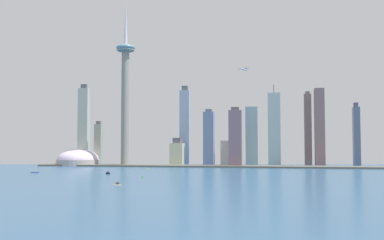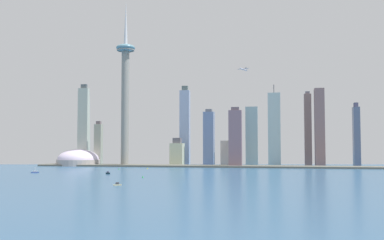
% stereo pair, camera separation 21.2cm
% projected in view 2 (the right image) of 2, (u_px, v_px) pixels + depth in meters
% --- Properties ---
extents(ground_plane, '(6000.00, 6000.00, 0.00)m').
position_uv_depth(ground_plane, '(129.00, 193.00, 398.69)').
color(ground_plane, '#2F587E').
extents(waterfront_pier, '(701.42, 57.43, 3.24)m').
position_uv_depth(waterfront_pier, '(209.00, 166.00, 878.77)').
color(waterfront_pier, '#5C5D53').
rests_on(waterfront_pier, ground).
extents(observation_tower, '(39.48, 39.48, 342.91)m').
position_uv_depth(observation_tower, '(125.00, 85.00, 921.80)').
color(observation_tower, gray).
rests_on(observation_tower, ground).
extents(stadium_dome, '(90.31, 90.31, 43.25)m').
position_uv_depth(stadium_dome, '(78.00, 160.00, 943.92)').
color(stadium_dome, '#ABA3A1').
rests_on(stadium_dome, ground).
extents(skyscraper_0, '(21.77, 24.54, 118.66)m').
position_uv_depth(skyscraper_0, '(209.00, 138.00, 939.24)').
color(skyscraper_0, '#647BA9').
rests_on(skyscraper_0, ground).
extents(skyscraper_1, '(14.48, 14.46, 156.89)m').
position_uv_depth(skyscraper_1, '(308.00, 129.00, 943.47)').
color(skyscraper_1, '#78615E').
rests_on(skyscraper_1, ground).
extents(skyscraper_2, '(18.75, 24.38, 157.59)m').
position_uv_depth(skyscraper_2, '(320.00, 127.00, 900.21)').
color(skyscraper_2, '#796063').
rests_on(skyscraper_2, ground).
extents(skyscraper_3, '(21.40, 16.39, 173.92)m').
position_uv_depth(skyscraper_3, '(185.00, 127.00, 983.94)').
color(skyscraper_3, '#95A7C7').
rests_on(skyscraper_3, ground).
extents(skyscraper_4, '(15.70, 13.48, 95.39)m').
position_uv_depth(skyscraper_4, '(98.00, 144.00, 973.16)').
color(skyscraper_4, gray).
rests_on(skyscraper_4, ground).
extents(skyscraper_5, '(24.74, 16.46, 121.96)m').
position_uv_depth(skyscraper_5, '(252.00, 136.00, 919.26)').
color(skyscraper_5, '#85A7B0').
rests_on(skyscraper_5, ground).
extents(skyscraper_6, '(26.10, 22.03, 172.36)m').
position_uv_depth(skyscraper_6, '(274.00, 129.00, 949.42)').
color(skyscraper_6, '#9DB8BE').
rests_on(skyscraper_6, ground).
extents(skyscraper_7, '(26.92, 27.74, 58.10)m').
position_uv_depth(skyscraper_7, '(177.00, 153.00, 934.03)').
color(skyscraper_7, beige).
rests_on(skyscraper_7, ground).
extents(skyscraper_8, '(18.83, 22.23, 130.26)m').
position_uv_depth(skyscraper_8, '(96.00, 139.00, 1038.56)').
color(skyscraper_8, slate).
rests_on(skyscraper_8, ground).
extents(skyscraper_9, '(12.85, 18.92, 129.53)m').
position_uv_depth(skyscraper_9, '(356.00, 136.00, 907.98)').
color(skyscraper_9, slate).
rests_on(skyscraper_9, ground).
extents(skyscraper_10, '(17.51, 21.17, 52.45)m').
position_uv_depth(skyscraper_10, '(225.00, 153.00, 937.89)').
color(skyscraper_10, '#BEB0A6').
rests_on(skyscraper_10, ground).
extents(skyscraper_11, '(25.29, 15.86, 117.57)m').
position_uv_depth(skyscraper_11, '(235.00, 138.00, 873.80)').
color(skyscraper_11, slate).
rests_on(skyscraper_11, ground).
extents(skyscraper_12, '(22.96, 20.04, 178.96)m').
position_uv_depth(skyscraper_12, '(84.00, 126.00, 996.69)').
color(skyscraper_12, '#ABB3A4').
rests_on(skyscraper_12, ground).
extents(boat_0, '(12.22, 10.42, 9.42)m').
position_uv_depth(boat_0, '(35.00, 172.00, 689.13)').
color(boat_0, navy).
rests_on(boat_0, ground).
extents(boat_1, '(8.99, 5.05, 3.51)m').
position_uv_depth(boat_1, '(117.00, 184.00, 467.96)').
color(boat_1, beige).
rests_on(boat_1, ground).
extents(boat_2, '(6.51, 3.37, 3.98)m').
position_uv_depth(boat_2, '(108.00, 173.00, 656.52)').
color(boat_2, '#10252D').
rests_on(boat_2, ground).
extents(channel_buoy_0, '(1.91, 1.91, 2.69)m').
position_uv_depth(channel_buoy_0, '(147.00, 168.00, 801.56)').
color(channel_buoy_0, yellow).
rests_on(channel_buoy_0, ground).
extents(channel_buoy_1, '(1.46, 1.46, 3.00)m').
position_uv_depth(channel_buoy_1, '(119.00, 169.00, 783.08)').
color(channel_buoy_1, green).
rests_on(channel_buoy_1, ground).
extents(channel_buoy_2, '(1.62, 1.62, 3.00)m').
position_uv_depth(channel_buoy_2, '(143.00, 177.00, 581.83)').
color(channel_buoy_2, green).
rests_on(channel_buoy_2, ground).
extents(airplane, '(23.88, 26.95, 7.80)m').
position_uv_depth(airplane, '(243.00, 69.00, 880.83)').
color(airplane, '#BBB8C8').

